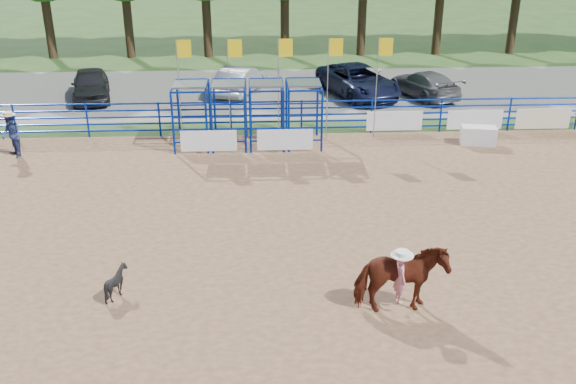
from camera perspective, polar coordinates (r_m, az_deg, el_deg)
The scene contains 13 objects.
ground at distance 18.53m, azimuth 3.29°, elevation -4.87°, with size 120.00×120.00×0.00m, color #314F1F.
arena_dirt at distance 18.53m, azimuth 3.29°, elevation -4.84°, with size 30.00×20.00×0.02m, color #886244.
gravel_strip at distance 34.36m, azimuth 0.39°, elevation 8.93°, with size 40.00×10.00×0.01m, color gray.
announcer_table at distance 27.44m, azimuth 16.55°, elevation 4.84°, with size 1.40×0.65×0.75m, color silver.
horse_and_rider at distance 15.45m, azimuth 9.96°, elevation -7.51°, with size 2.18×1.11×2.28m.
calf at distance 16.61m, azimuth -15.01°, elevation -7.76°, with size 0.65×0.73×0.81m, color black.
spectator_cowboy at distance 26.98m, azimuth -23.36°, elevation 4.69°, with size 1.04×1.06×1.78m.
car_a at distance 34.16m, azimuth -17.14°, elevation 9.11°, with size 1.79×4.45×1.52m, color black.
car_b at distance 33.91m, azimuth -4.30°, elevation 9.92°, with size 1.52×4.35×1.43m, color gray.
car_c at distance 33.50m, azimuth 6.26°, elevation 9.78°, with size 2.59×5.62×1.56m, color black.
car_d at distance 33.86m, azimuth 12.01°, elevation 9.36°, with size 1.86×4.58×1.33m, color #58585A.
perimeter_fence at distance 18.18m, azimuth 3.34°, elevation -2.80°, with size 30.10×20.10×1.50m.
chute_assembly at distance 26.12m, azimuth -2.80°, elevation 6.88°, with size 19.32×2.41×4.20m.
Camera 1 is at (-1.85, -16.13, 8.93)m, focal length 40.00 mm.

